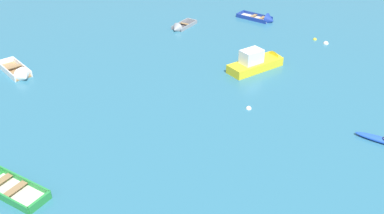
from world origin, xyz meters
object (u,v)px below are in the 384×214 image
(mooring_buoy_trailing, at_px, (249,109))
(rowboat_white_back_row_center, at_px, (19,74))
(mooring_buoy_near_foreground, at_px, (326,44))
(motor_launch_yellow_cluster_outer, at_px, (259,62))
(mooring_buoy_midfield, at_px, (315,40))
(rowboat_grey_outer_left, at_px, (179,28))
(rowboat_deep_blue_near_left, at_px, (264,19))

(mooring_buoy_trailing, bearing_deg, rowboat_white_back_row_center, 152.54)
(mooring_buoy_near_foreground, bearing_deg, motor_launch_yellow_cluster_outer, -154.99)
(mooring_buoy_trailing, distance_m, mooring_buoy_near_foreground, 14.03)
(rowboat_white_back_row_center, height_order, mooring_buoy_trailing, rowboat_white_back_row_center)
(rowboat_white_back_row_center, distance_m, mooring_buoy_trailing, 17.93)
(mooring_buoy_trailing, relative_size, mooring_buoy_midfield, 1.10)
(mooring_buoy_near_foreground, distance_m, mooring_buoy_midfield, 1.22)
(motor_launch_yellow_cluster_outer, height_order, rowboat_white_back_row_center, motor_launch_yellow_cluster_outer)
(rowboat_grey_outer_left, bearing_deg, mooring_buoy_trailing, -82.82)
(rowboat_grey_outer_left, height_order, mooring_buoy_trailing, rowboat_grey_outer_left)
(rowboat_white_back_row_center, xyz_separation_m, rowboat_grey_outer_left, (13.93, 7.43, -0.07))
(rowboat_deep_blue_near_left, bearing_deg, mooring_buoy_near_foreground, -62.90)
(motor_launch_yellow_cluster_outer, bearing_deg, rowboat_deep_blue_near_left, 67.93)
(mooring_buoy_near_foreground, bearing_deg, rowboat_white_back_row_center, -177.35)
(mooring_buoy_near_foreground, height_order, mooring_buoy_midfield, mooring_buoy_near_foreground)
(rowboat_grey_outer_left, relative_size, mooring_buoy_near_foreground, 6.52)
(mooring_buoy_near_foreground, bearing_deg, rowboat_deep_blue_near_left, 117.10)
(motor_launch_yellow_cluster_outer, bearing_deg, rowboat_white_back_row_center, 172.81)
(motor_launch_yellow_cluster_outer, bearing_deg, mooring_buoy_trailing, -114.52)
(rowboat_grey_outer_left, distance_m, mooring_buoy_trailing, 15.82)
(rowboat_grey_outer_left, relative_size, mooring_buoy_midfield, 8.86)
(motor_launch_yellow_cluster_outer, distance_m, rowboat_grey_outer_left, 10.84)
(rowboat_deep_blue_near_left, distance_m, mooring_buoy_trailing, 17.64)
(rowboat_white_back_row_center, bearing_deg, mooring_buoy_near_foreground, 2.65)
(motor_launch_yellow_cluster_outer, relative_size, mooring_buoy_trailing, 13.93)
(rowboat_deep_blue_near_left, relative_size, rowboat_grey_outer_left, 1.25)
(motor_launch_yellow_cluster_outer, distance_m, rowboat_deep_blue_near_left, 11.14)
(rowboat_white_back_row_center, distance_m, mooring_buoy_near_foreground, 26.28)
(mooring_buoy_midfield, bearing_deg, rowboat_deep_blue_near_left, 117.02)
(motor_launch_yellow_cluster_outer, bearing_deg, mooring_buoy_midfield, 33.29)
(motor_launch_yellow_cluster_outer, height_order, mooring_buoy_near_foreground, motor_launch_yellow_cluster_outer)
(rowboat_deep_blue_near_left, xyz_separation_m, mooring_buoy_midfield, (2.89, -5.67, -0.17))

